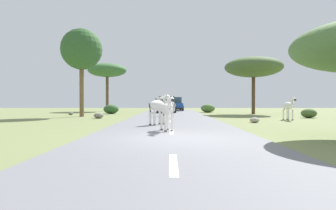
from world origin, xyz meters
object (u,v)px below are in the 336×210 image
object	(u,v)px
tree_0	(253,67)
bush_0	(309,113)
rock_2	(99,116)
zebra_3	(158,106)
zebra_2	(289,106)
car_1	(175,104)
tree_3	(82,50)
zebra_0	(167,110)
tree_1	(107,71)
rock_0	(71,113)
zebra_1	(167,104)
bush_1	(208,108)
bush_3	(111,109)
car_0	(167,105)
rock_1	(255,120)

from	to	relation	value
tree_0	bush_0	bearing A→B (deg)	-70.06
rock_2	zebra_3	bearing A→B (deg)	-53.73
zebra_3	zebra_2	bearing A→B (deg)	66.16
car_1	tree_0	bearing A→B (deg)	125.67
zebra_2	bush_0	bearing A→B (deg)	-139.96
zebra_3	tree_3	size ratio (longest dim) A/B	0.23
zebra_0	tree_3	world-z (taller)	tree_3
zebra_2	tree_1	bearing A→B (deg)	-52.07
zebra_3	rock_2	bearing A→B (deg)	164.51
rock_0	zebra_1	bearing A→B (deg)	-19.60
zebra_1	zebra_3	xyz separation A→B (m)	(-0.33, -8.62, 0.02)
tree_0	tree_3	bearing A→B (deg)	-162.80
zebra_2	rock_0	size ratio (longest dim) A/B	3.40
car_1	rock_0	world-z (taller)	car_1
zebra_3	bush_1	bearing A→B (deg)	112.86
zebra_2	bush_3	distance (m)	16.87
bush_0	bush_1	size ratio (longest dim) A/B	0.73
bush_1	rock_2	bearing A→B (deg)	-130.00
zebra_1	bush_1	distance (m)	10.12
car_0	rock_2	xyz separation A→B (m)	(-4.91, -10.26, -0.64)
zebra_1	rock_2	size ratio (longest dim) A/B	2.34
rock_2	rock_1	bearing A→B (deg)	-22.34
bush_1	rock_0	bearing A→B (deg)	-156.42
zebra_0	rock_0	distance (m)	17.47
bush_0	zebra_3	bearing A→B (deg)	-147.50
tree_1	rock_2	bearing A→B (deg)	-80.08
zebra_3	car_1	xyz separation A→B (m)	(1.19, 22.73, -0.18)
bush_1	tree_1	bearing A→B (deg)	161.52
rock_1	zebra_0	bearing A→B (deg)	-134.14
tree_1	zebra_0	bearing A→B (deg)	-72.53
zebra_1	tree_3	distance (m)	8.28
tree_0	car_0	bearing A→B (deg)	160.28
zebra_1	rock_2	bearing A→B (deg)	131.53
car_0	rock_0	xyz separation A→B (m)	(-8.84, -4.80, -0.71)
zebra_1	tree_0	xyz separation A→B (m)	(8.44, 4.93, 3.57)
zebra_0	car_0	world-z (taller)	car_0
car_1	tree_3	distance (m)	16.65
zebra_0	tree_3	bearing A→B (deg)	-75.28
zebra_1	rock_0	world-z (taller)	zebra_1
zebra_0	rock_2	bearing A→B (deg)	-77.69
zebra_0	zebra_3	world-z (taller)	zebra_3
zebra_0	tree_1	bearing A→B (deg)	-88.69
zebra_3	car_0	bearing A→B (deg)	127.31
car_1	bush_0	distance (m)	18.53
tree_1	bush_3	world-z (taller)	tree_1
tree_0	rock_1	size ratio (longest dim) A/B	9.82
zebra_1	bush_1	bearing A→B (deg)	-9.72
zebra_3	bush_0	world-z (taller)	zebra_3
zebra_0	rock_1	bearing A→B (deg)	-150.30
zebra_1	bush_0	world-z (taller)	zebra_1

